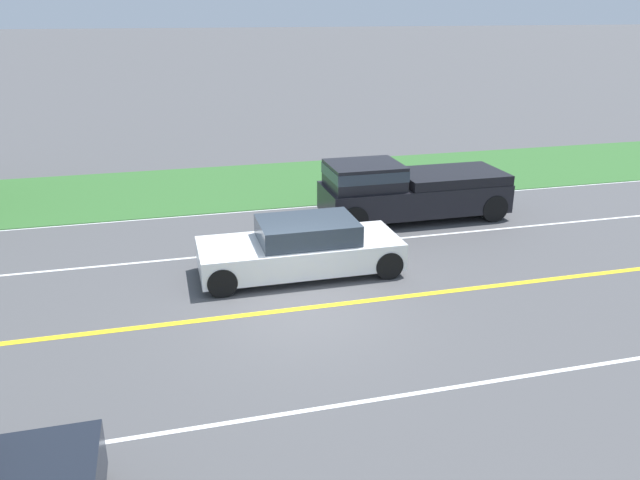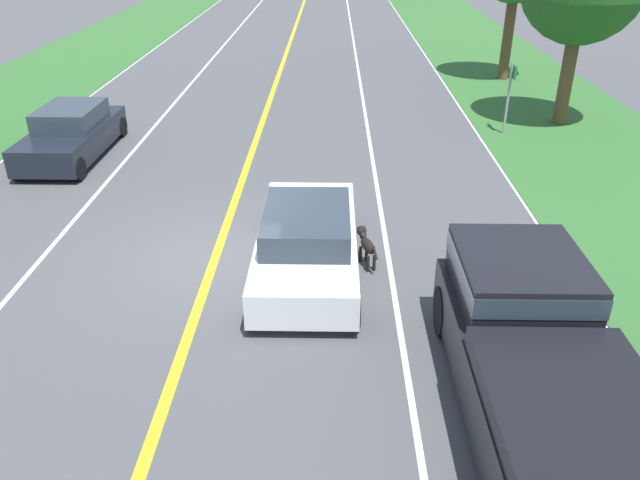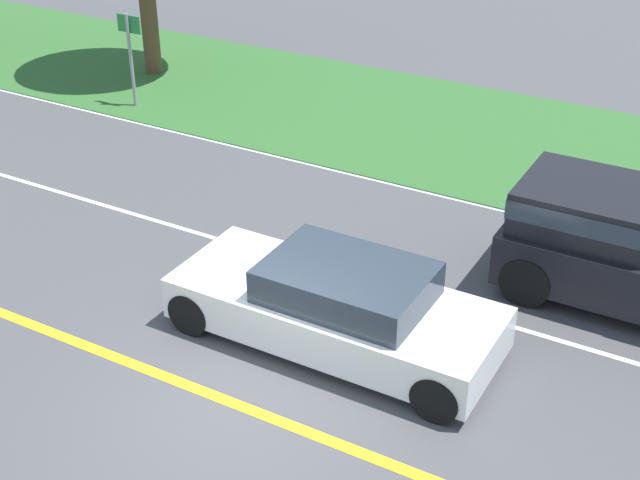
% 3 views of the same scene
% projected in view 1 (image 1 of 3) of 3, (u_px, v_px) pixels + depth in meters
% --- Properties ---
extents(ground_plane, '(400.00, 400.00, 0.00)m').
position_uv_depth(ground_plane, '(302.00, 309.00, 13.21)').
color(ground_plane, '#4C4C4F').
extents(centre_divider_line, '(0.18, 160.00, 0.01)m').
position_uv_depth(centre_divider_line, '(302.00, 308.00, 13.21)').
color(centre_divider_line, yellow).
rests_on(centre_divider_line, ground).
extents(lane_edge_line_right, '(0.14, 160.00, 0.01)m').
position_uv_depth(lane_edge_line_right, '(252.00, 211.00, 19.56)').
color(lane_edge_line_right, white).
rests_on(lane_edge_line_right, ground).
extents(lane_dash_same_dir, '(0.10, 160.00, 0.01)m').
position_uv_depth(lane_dash_same_dir, '(272.00, 250.00, 16.38)').
color(lane_dash_same_dir, white).
rests_on(lane_dash_same_dir, ground).
extents(lane_dash_oncoming, '(0.10, 160.00, 0.01)m').
position_uv_depth(lane_dash_oncoming, '(351.00, 403.00, 10.04)').
color(lane_dash_oncoming, white).
rests_on(lane_dash_oncoming, ground).
extents(grass_verge_right, '(6.00, 160.00, 0.03)m').
position_uv_depth(grass_verge_right, '(239.00, 186.00, 22.27)').
color(grass_verge_right, '#33662D').
rests_on(grass_verge_right, ground).
extents(ego_car, '(1.90, 4.75, 1.32)m').
position_uv_depth(ego_car, '(301.00, 248.00, 14.80)').
color(ego_car, white).
rests_on(ego_car, ground).
extents(dog, '(0.42, 1.00, 0.73)m').
position_uv_depth(dog, '(283.00, 239.00, 15.85)').
color(dog, black).
rests_on(dog, ground).
extents(pickup_truck, '(2.07, 5.50, 1.78)m').
position_uv_depth(pickup_truck, '(406.00, 189.00, 18.57)').
color(pickup_truck, black).
rests_on(pickup_truck, ground).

